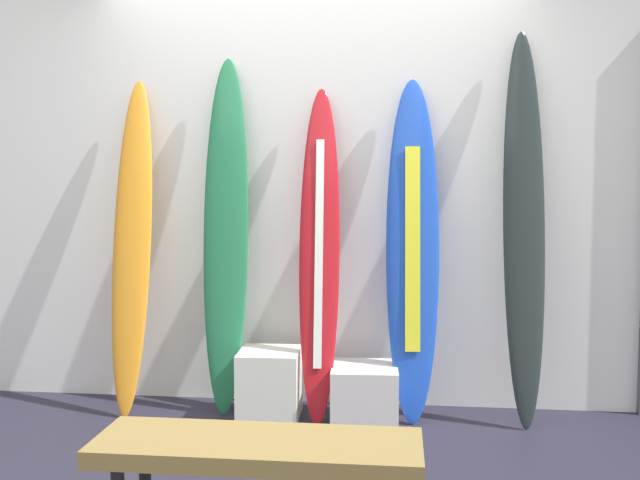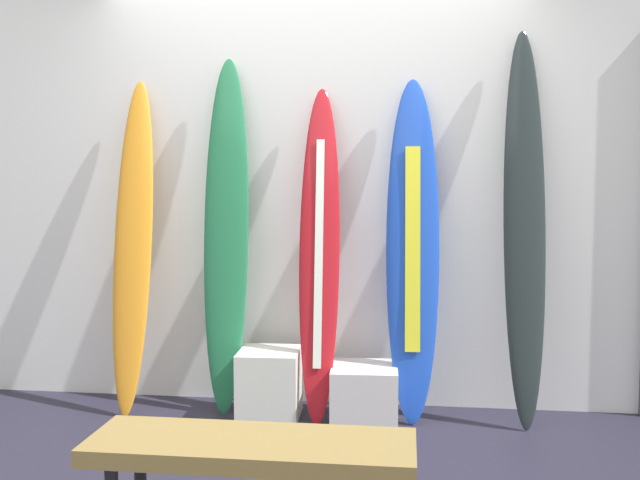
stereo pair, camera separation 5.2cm
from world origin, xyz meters
TOP-DOWN VIEW (x-y plane):
  - wall_back at (0.00, 1.30)m, footprint 7.20×0.20m
  - surfboard_sunset at (-1.03, 0.96)m, footprint 0.24×0.44m
  - surfboard_emerald at (-0.49, 1.01)m, footprint 0.28×0.32m
  - surfboard_crimson at (0.07, 0.94)m, footprint 0.25×0.46m
  - surfboard_cobalt at (0.60, 0.99)m, footprint 0.32×0.40m
  - surfboard_charcoal at (1.20, 0.99)m, footprint 0.25×0.41m
  - display_block_left at (0.33, 0.87)m, footprint 0.38×0.38m
  - display_block_center at (-0.21, 0.88)m, footprint 0.35×0.35m
  - bench at (0.05, -0.74)m, footprint 1.10×0.36m

SIDE VIEW (x-z plane):
  - display_block_left at x=0.33m, z-range 0.00..0.32m
  - display_block_center at x=-0.21m, z-range 0.00..0.39m
  - bench at x=0.05m, z-range 0.18..0.66m
  - surfboard_crimson at x=0.07m, z-range -0.02..1.87m
  - surfboard_cobalt at x=0.60m, z-range -0.01..1.93m
  - surfboard_sunset at x=-1.03m, z-range 0.00..1.95m
  - surfboard_emerald at x=-0.49m, z-range 0.00..2.07m
  - surfboard_charcoal at x=1.20m, z-range 0.00..2.19m
  - wall_back at x=0.00m, z-range 0.00..2.80m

